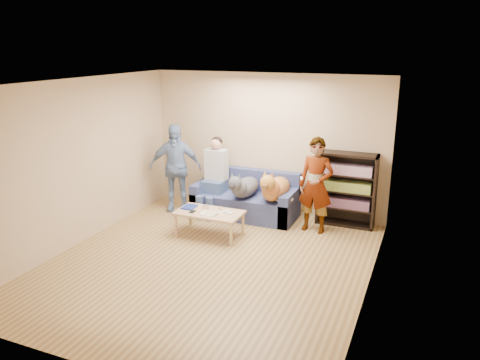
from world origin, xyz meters
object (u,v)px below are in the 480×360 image
at_px(person_standing_right, 316,185).
at_px(sofa, 246,200).
at_px(coffee_table, 209,214).
at_px(camera_silver, 206,207).
at_px(person_seated, 214,173).
at_px(dog_tan, 274,188).
at_px(bookshelf, 347,188).
at_px(dog_gray, 244,187).
at_px(notebook_blue, 189,207).
at_px(person_standing_left, 175,168).

xyz_separation_m(person_standing_right, sofa, (-1.37, 0.27, -0.53)).
bearing_deg(sofa, coffee_table, -99.67).
bearing_deg(camera_silver, coffee_table, -45.00).
height_order(person_seated, dog_tan, person_seated).
bearing_deg(camera_silver, bookshelf, 30.84).
bearing_deg(camera_silver, dog_tan, 42.54).
relative_size(person_standing_right, coffee_table, 1.48).
bearing_deg(dog_tan, dog_gray, -173.51).
distance_m(person_standing_right, person_seated, 1.96).
distance_m(notebook_blue, camera_silver, 0.29).
height_order(person_seated, bookshelf, person_seated).
bearing_deg(person_standing_left, sofa, -13.39).
height_order(person_standing_right, bookshelf, person_standing_right).
xyz_separation_m(notebook_blue, sofa, (0.60, 1.10, -0.15)).
height_order(camera_silver, bookshelf, bookshelf).
relative_size(sofa, dog_gray, 1.54).
distance_m(dog_gray, coffee_table, 0.97).
xyz_separation_m(person_standing_right, dog_tan, (-0.76, 0.09, -0.16)).
bearing_deg(bookshelf, person_standing_right, -130.97).
relative_size(notebook_blue, dog_gray, 0.21).
bearing_deg(bookshelf, person_standing_left, -171.47).
bearing_deg(dog_gray, dog_tan, 6.49).
bearing_deg(dog_gray, notebook_blue, -127.06).
xyz_separation_m(dog_gray, bookshelf, (1.75, 0.48, 0.06)).
bearing_deg(bookshelf, notebook_blue, -150.90).
bearing_deg(person_standing_left, notebook_blue, -71.86).
distance_m(person_standing_left, sofa, 1.49).
height_order(person_standing_left, sofa, person_standing_left).
bearing_deg(coffee_table, camera_silver, 135.00).
xyz_separation_m(person_standing_right, person_seated, (-1.96, 0.14, -0.04)).
xyz_separation_m(dog_tan, bookshelf, (1.19, 0.41, 0.03)).
xyz_separation_m(camera_silver, bookshelf, (2.12, 1.26, 0.23)).
bearing_deg(notebook_blue, person_standing_left, 131.54).
relative_size(sofa, dog_tan, 1.62).
xyz_separation_m(person_standing_right, person_standing_left, (-2.72, 0.03, 0.03)).
bearing_deg(person_standing_left, bookshelf, -14.88).
distance_m(person_standing_right, bookshelf, 0.68).
distance_m(notebook_blue, person_seated, 1.03).
bearing_deg(sofa, dog_tan, -16.45).
distance_m(camera_silver, dog_gray, 0.89).
relative_size(person_standing_left, bookshelf, 1.29).
height_order(dog_gray, coffee_table, dog_gray).
xyz_separation_m(camera_silver, dog_tan, (0.93, 0.85, 0.20)).
bearing_deg(person_seated, person_standing_left, -171.60).
height_order(person_standing_left, notebook_blue, person_standing_left).
relative_size(person_standing_right, bookshelf, 1.25).
bearing_deg(camera_silver, notebook_blue, -165.96).
distance_m(sofa, dog_tan, 0.73).
distance_m(sofa, person_seated, 0.78).
xyz_separation_m(person_standing_left, sofa, (1.36, 0.24, -0.56)).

